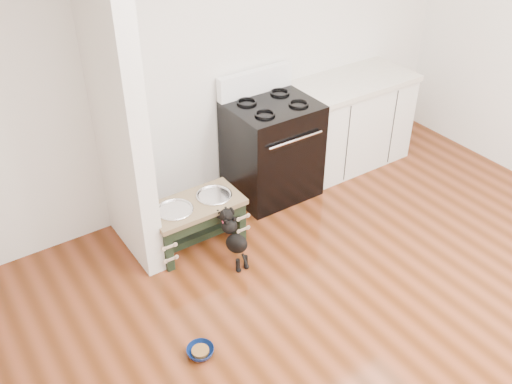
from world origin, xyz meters
The scene contains 8 objects.
ground centered at (0.00, 0.00, 0.00)m, with size 5.00×5.00×0.00m, color #4A220D.
room_shell centered at (0.00, 0.00, 1.62)m, with size 5.00×5.00×5.00m.
partition_wall centered at (-1.18, 2.10, 1.35)m, with size 0.15×0.80×2.70m, color silver.
oven_range centered at (0.25, 2.16, 0.48)m, with size 0.76×0.69×1.14m.
cabinet_run centered at (1.23, 2.18, 0.45)m, with size 1.24×0.64×0.91m.
dog_feeder centered at (-0.73, 1.84, 0.30)m, with size 0.78×0.41×0.44m.
puppy centered at (-0.59, 1.48, 0.26)m, with size 0.14×0.40×0.47m.
floor_bowl centered at (-1.29, 0.80, 0.03)m, with size 0.23×0.23×0.06m.
Camera 1 is at (-2.42, -1.55, 3.10)m, focal length 40.00 mm.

